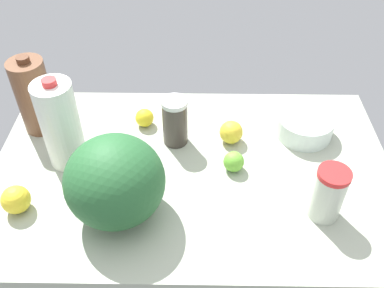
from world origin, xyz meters
TOP-DOWN VIEW (x-y plane):
  - countertop at (0.00, 0.00)cm, footprint 120.00×76.00cm
  - shaker_bottle at (-5.43, 12.30)cm, footprint 8.00×8.00cm
  - tumbler_cup at (35.47, -16.40)cm, footprint 8.49×8.49cm
  - watermelon at (-19.35, -16.27)cm, footprint 25.83×25.83cm
  - mixing_bowl at (36.03, 16.25)cm, footprint 17.95×17.95cm
  - milk_jug at (-37.49, 3.36)cm, footprint 11.17×11.17cm
  - chocolate_milk_jug at (-49.93, 18.85)cm, footprint 11.01×11.01cm
  - lemon_by_jug at (-46.95, -16.04)cm, footprint 7.78×7.78cm
  - lemon_far_back at (12.17, 12.53)cm, footprint 7.36×7.36cm
  - lime_beside_bowl at (12.32, 0.10)cm, footprint 6.18×6.18cm
  - lemon_near_front at (-16.00, 20.10)cm, footprint 6.05×6.05cm

SIDE VIEW (x-z plane):
  - countertop at x=0.00cm, z-range 0.00..3.00cm
  - lemon_near_front at x=-16.00cm, z-range 3.00..9.05cm
  - lime_beside_bowl at x=12.32cm, z-range 3.00..9.18cm
  - mixing_bowl at x=36.03cm, z-range 3.00..9.86cm
  - lemon_far_back at x=12.17cm, z-range 3.00..10.36cm
  - lemon_by_jug at x=-46.95cm, z-range 3.00..10.78cm
  - shaker_bottle at x=-5.43cm, z-range 3.04..19.13cm
  - tumbler_cup at x=35.47cm, z-range 3.04..19.20cm
  - watermelon at x=-19.35cm, z-range 3.00..26.80cm
  - chocolate_milk_jug at x=-49.93cm, z-range 2.22..28.80cm
  - milk_jug at x=-37.49cm, z-range 2.22..31.55cm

